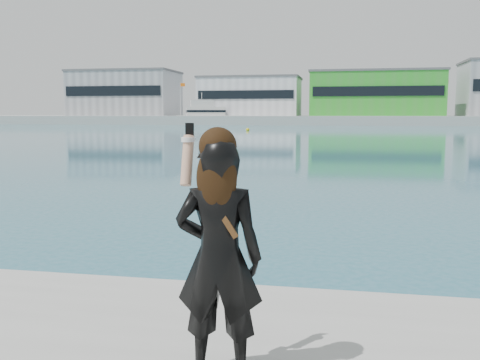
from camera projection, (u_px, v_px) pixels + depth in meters
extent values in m
cube|color=#9E9E99|center=(340.00, 120.00, 130.96)|extent=(320.00, 40.00, 2.00)
cube|color=gray|center=(126.00, 94.00, 138.70)|extent=(26.00, 16.00, 11.00)
cube|color=black|center=(112.00, 91.00, 130.74)|extent=(24.70, 0.20, 2.42)
cube|color=#59595B|center=(125.00, 72.00, 137.99)|extent=(26.52, 16.32, 0.50)
cube|color=silver|center=(251.00, 97.00, 132.53)|extent=(24.00, 15.00, 9.00)
cube|color=black|center=(245.00, 95.00, 125.07)|extent=(22.80, 0.20, 1.98)
cube|color=#59595B|center=(251.00, 78.00, 131.94)|extent=(24.48, 15.30, 0.50)
cube|color=green|center=(375.00, 95.00, 126.74)|extent=(30.00, 16.00, 10.00)
cube|color=black|center=(377.00, 91.00, 118.79)|extent=(28.50, 0.20, 2.20)
cube|color=#59595B|center=(376.00, 72.00, 126.10)|extent=(30.60, 16.32, 0.50)
cylinder|color=silver|center=(180.00, 99.00, 128.82)|extent=(0.16, 0.16, 8.00)
cube|color=#D75C0C|center=(183.00, 85.00, 128.29)|extent=(1.20, 0.04, 0.80)
cylinder|color=silver|center=(442.00, 98.00, 117.38)|extent=(0.16, 0.16, 8.00)
cube|color=#D75C0C|center=(446.00, 82.00, 116.84)|extent=(1.20, 0.04, 0.80)
cube|color=silver|center=(209.00, 120.00, 124.93)|extent=(16.32, 9.82, 2.11)
cube|color=silver|center=(206.00, 111.00, 124.53)|extent=(9.52, 6.62, 1.93)
cube|color=silver|center=(202.00, 104.00, 124.16)|extent=(5.99, 4.69, 1.58)
cube|color=black|center=(206.00, 111.00, 124.53)|extent=(9.71, 6.76, 0.53)
cylinder|color=silver|center=(202.00, 96.00, 123.95)|extent=(0.14, 0.14, 1.76)
sphere|color=yellow|center=(248.00, 131.00, 78.53)|extent=(0.50, 0.50, 0.50)
imported|color=black|center=(219.00, 258.00, 3.39)|extent=(0.58, 0.40, 1.54)
sphere|color=black|center=(218.00, 146.00, 3.29)|extent=(0.24, 0.24, 0.24)
ellipsoid|color=black|center=(217.00, 178.00, 3.26)|extent=(0.26, 0.13, 0.41)
cylinder|color=tan|center=(187.00, 161.00, 3.44)|extent=(0.08, 0.18, 0.33)
cylinder|color=white|center=(188.00, 140.00, 3.47)|extent=(0.09, 0.09, 0.03)
cube|color=black|center=(190.00, 131.00, 3.50)|extent=(0.06, 0.02, 0.11)
cube|color=#4C2D14|center=(221.00, 213.00, 3.27)|extent=(0.22, 0.03, 0.31)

